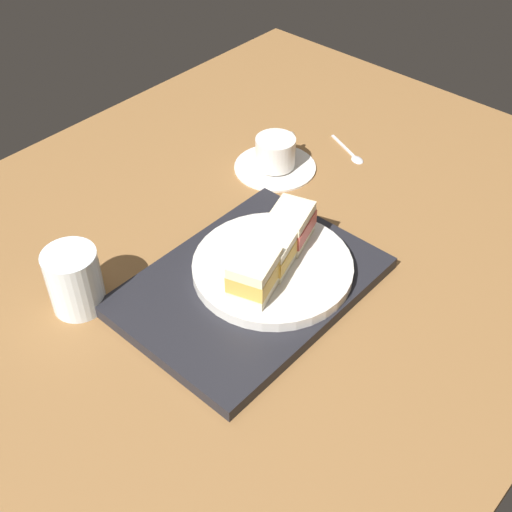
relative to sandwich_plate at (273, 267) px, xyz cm
name	(u,v)px	position (x,y,z in cm)	size (l,w,h in cm)	color
ground_plane	(227,266)	(-0.97, 8.48, -4.34)	(140.00, 100.00, 3.00)	brown
serving_tray	(250,286)	(-3.66, 1.18, -1.84)	(36.85, 26.71, 1.99)	black
sandwich_plate	(273,267)	(0.00, 0.00, 0.00)	(23.64, 23.64, 1.69)	silver
sandwich_near	(254,274)	(-5.74, -1.57, 3.79)	(8.58, 7.51, 5.89)	beige
sandwich_middle	(273,250)	(0.00, 0.00, 3.35)	(9.04, 7.73, 5.01)	#EFE5C1
sandwich_far	(290,225)	(5.74, 1.57, 3.61)	(8.73, 7.75, 5.52)	beige
coffee_cup	(276,157)	(22.67, 18.86, -0.38)	(14.90, 14.90, 6.21)	silver
drinking_glass	(74,280)	(-22.06, 17.55, 1.99)	(7.66, 7.66, 9.65)	silver
teaspoon	(353,154)	(35.31, 10.57, -2.49)	(5.28, 10.24, 0.80)	silver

